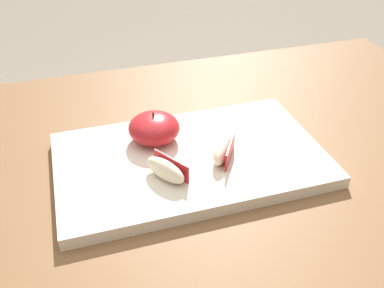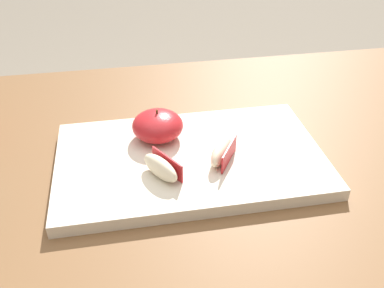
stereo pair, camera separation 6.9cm
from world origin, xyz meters
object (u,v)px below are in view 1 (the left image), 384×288
Objects in this scene: cutting_board at (192,159)px; apple_wedge_back at (223,150)px; apple_wedge_middle at (166,170)px; apple_half_skin_up at (154,128)px.

apple_wedge_back is at bearing -29.64° from cutting_board.
apple_wedge_back is at bearing 12.99° from apple_wedge_middle.
apple_wedge_middle is at bearing -167.01° from apple_wedge_back.
cutting_board is 0.08m from apple_half_skin_up.
apple_wedge_back is 1.00× the size of apple_wedge_middle.
apple_wedge_middle is at bearing -93.81° from apple_half_skin_up.
apple_wedge_back is at bearing -42.07° from apple_half_skin_up.
apple_half_skin_up is at bearing 86.19° from apple_wedge_middle.
apple_half_skin_up reaches higher than apple_wedge_back.
cutting_board is 5.74× the size of apple_wedge_back.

